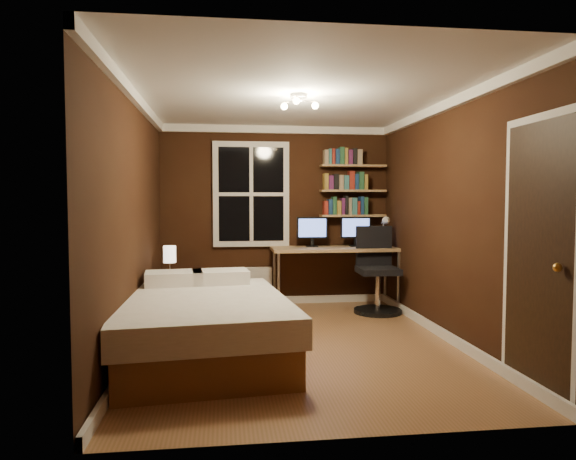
{
  "coord_description": "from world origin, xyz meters",
  "views": [
    {
      "loc": [
        -0.73,
        -5.1,
        1.46
      ],
      "look_at": [
        -0.04,
        0.45,
        1.14
      ],
      "focal_mm": 32.0,
      "sensor_mm": 36.0,
      "label": 1
    }
  ],
  "objects": [
    {
      "name": "bookshelf_middle",
      "position": [
        1.08,
        1.98,
        1.6
      ],
      "size": [
        0.92,
        0.22,
        0.03
      ],
      "primitive_type": "cube",
      "color": "#A07B4D",
      "rests_on": "wall_back"
    },
    {
      "name": "door",
      "position": [
        1.59,
        -1.55,
        1.02
      ],
      "size": [
        0.03,
        0.82,
        2.05
      ],
      "primitive_type": null,
      "color": "black",
      "rests_on": "ground"
    },
    {
      "name": "ceiling",
      "position": [
        0.0,
        0.0,
        2.5
      ],
      "size": [
        3.2,
        4.2,
        0.02
      ],
      "primitive_type": "cube",
      "color": "white",
      "rests_on": "wall_back"
    },
    {
      "name": "monitor_right",
      "position": [
        1.09,
        1.84,
        1.03
      ],
      "size": [
        0.43,
        0.12,
        0.41
      ],
      "primitive_type": null,
      "color": "black",
      "rests_on": "desk"
    },
    {
      "name": "nightstand",
      "position": [
        -1.38,
        1.11,
        0.24
      ],
      "size": [
        0.45,
        0.45,
        0.49
      ],
      "primitive_type": "cube",
      "rotation": [
        0.0,
        0.0,
        0.18
      ],
      "color": "brown",
      "rests_on": "ground"
    },
    {
      "name": "wall_right",
      "position": [
        1.6,
        0.0,
        1.25
      ],
      "size": [
        0.04,
        4.2,
        2.5
      ],
      "primitive_type": "cube",
      "color": "black",
      "rests_on": "ground"
    },
    {
      "name": "bedside_lamp",
      "position": [
        -1.38,
        1.11,
        0.71
      ],
      "size": [
        0.15,
        0.15,
        0.44
      ],
      "primitive_type": null,
      "color": "white",
      "rests_on": "nightstand"
    },
    {
      "name": "desk_lamp",
      "position": [
        1.44,
        1.66,
        1.04
      ],
      "size": [
        0.14,
        0.32,
        0.44
      ],
      "primitive_type": null,
      "color": "silver",
      "rests_on": "desk"
    },
    {
      "name": "door_knob",
      "position": [
        1.55,
        -1.85,
        1.0
      ],
      "size": [
        0.06,
        0.06,
        0.06
      ],
      "primitive_type": "sphere",
      "color": "#B88535",
      "rests_on": "door"
    },
    {
      "name": "office_chair",
      "position": [
        1.25,
        1.36,
        0.44
      ],
      "size": [
        0.62,
        0.62,
        1.12
      ],
      "rotation": [
        0.0,
        0.0,
        -0.03
      ],
      "color": "black",
      "rests_on": "ground"
    },
    {
      "name": "wall_left",
      "position": [
        -1.6,
        0.0,
        1.25
      ],
      "size": [
        0.04,
        4.2,
        2.5
      ],
      "primitive_type": "cube",
      "color": "black",
      "rests_on": "ground"
    },
    {
      "name": "bookshelf_lower",
      "position": [
        1.08,
        1.98,
        1.25
      ],
      "size": [
        0.92,
        0.22,
        0.03
      ],
      "primitive_type": "cube",
      "color": "#A07B4D",
      "rests_on": "wall_back"
    },
    {
      "name": "window",
      "position": [
        -0.35,
        2.06,
        1.55
      ],
      "size": [
        1.06,
        0.06,
        1.46
      ],
      "primitive_type": "cube",
      "color": "silver",
      "rests_on": "wall_back"
    },
    {
      "name": "ceiling_fixture",
      "position": [
        0.0,
        -0.1,
        2.4
      ],
      "size": [
        0.44,
        0.44,
        0.18
      ],
      "primitive_type": null,
      "color": "beige",
      "rests_on": "ceiling"
    },
    {
      "name": "radiator",
      "position": [
        -0.25,
        2.0,
        0.27
      ],
      "size": [
        0.35,
        0.12,
        0.53
      ],
      "primitive_type": "cube",
      "color": "silver",
      "rests_on": "ground"
    },
    {
      "name": "bookshelf_upper",
      "position": [
        1.08,
        1.98,
        1.95
      ],
      "size": [
        0.92,
        0.22,
        0.03
      ],
      "primitive_type": "cube",
      "color": "#A07B4D",
      "rests_on": "wall_back"
    },
    {
      "name": "desk",
      "position": [
        0.78,
        1.75,
        0.76
      ],
      "size": [
        1.74,
        0.65,
        0.82
      ],
      "color": "#A07B4D",
      "rests_on": "ground"
    },
    {
      "name": "bed",
      "position": [
        -0.94,
        -0.35,
        0.3
      ],
      "size": [
        1.72,
        2.24,
        0.71
      ],
      "rotation": [
        0.0,
        0.0,
        0.1
      ],
      "color": "brown",
      "rests_on": "ground"
    },
    {
      "name": "wall_back",
      "position": [
        0.0,
        2.1,
        1.25
      ],
      "size": [
        3.2,
        0.04,
        2.5
      ],
      "primitive_type": "cube",
      "color": "black",
      "rests_on": "ground"
    },
    {
      "name": "books_row_middle",
      "position": [
        1.08,
        1.98,
        1.73
      ],
      "size": [
        0.54,
        0.16,
        0.23
      ],
      "primitive_type": null,
      "color": "navy",
      "rests_on": "bookshelf_middle"
    },
    {
      "name": "books_row_lower",
      "position": [
        1.08,
        1.98,
        1.38
      ],
      "size": [
        0.66,
        0.16,
        0.23
      ],
      "primitive_type": null,
      "color": "maroon",
      "rests_on": "bookshelf_lower"
    },
    {
      "name": "books_row_upper",
      "position": [
        1.08,
        1.98,
        2.08
      ],
      "size": [
        0.54,
        0.16,
        0.23
      ],
      "primitive_type": null,
      "color": "#255735",
      "rests_on": "bookshelf_upper"
    },
    {
      "name": "monitor_left",
      "position": [
        0.48,
        1.84,
        1.03
      ],
      "size": [
        0.43,
        0.12,
        0.41
      ],
      "primitive_type": null,
      "color": "black",
      "rests_on": "desk"
    },
    {
      "name": "floor",
      "position": [
        0.0,
        0.0,
        0.0
      ],
      "size": [
        4.2,
        4.2,
        0.0
      ],
      "primitive_type": "plane",
      "color": "brown",
      "rests_on": "ground"
    }
  ]
}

